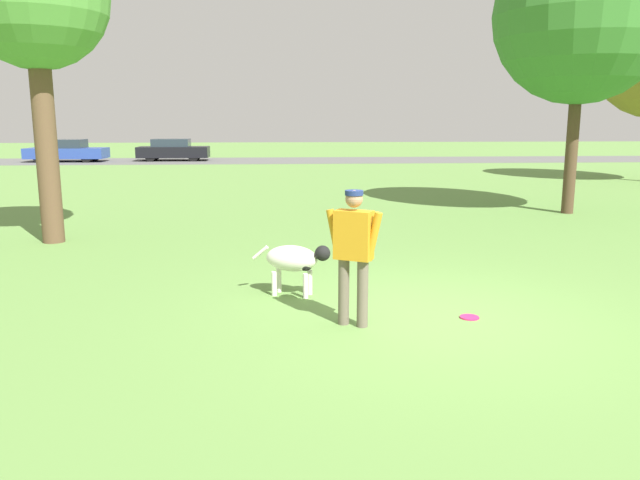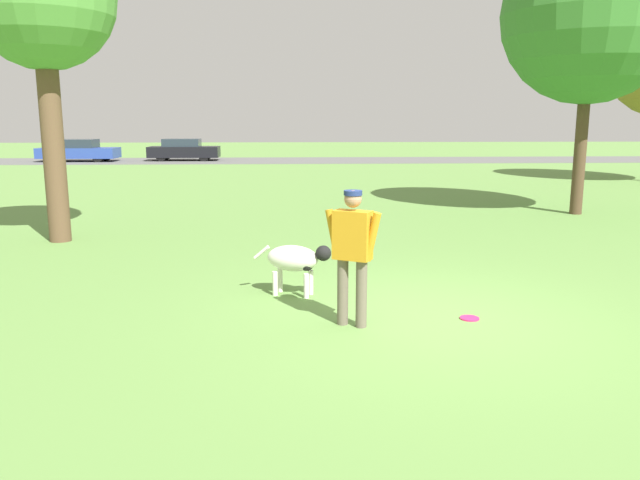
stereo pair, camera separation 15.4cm
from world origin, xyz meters
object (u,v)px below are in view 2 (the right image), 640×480
(frisbee, at_px, (469,318))
(parked_car_black, at_px, (184,150))
(tree_near_right, at_px, (591,15))
(dog, at_px, (296,260))
(tree_near_left, at_px, (42,0))
(parked_car_blue, at_px, (78,151))
(person, at_px, (352,247))

(frisbee, relative_size, parked_car_black, 0.06)
(tree_near_right, distance_m, parked_car_black, 25.99)
(dog, bearing_deg, frisbee, -8.76)
(frisbee, relative_size, tree_near_right, 0.03)
(tree_near_left, relative_size, parked_car_blue, 1.36)
(tree_near_right, height_order, parked_car_black, tree_near_right)
(tree_near_left, xyz_separation_m, parked_car_black, (-1.52, 24.85, -3.93))
(tree_near_right, height_order, parked_car_blue, tree_near_right)
(person, bearing_deg, dog, 143.94)
(parked_car_blue, relative_size, parked_car_black, 1.09)
(dog, relative_size, tree_near_left, 0.18)
(frisbee, xyz_separation_m, parked_car_blue, (-14.21, 29.72, 0.62))
(dog, distance_m, parked_car_blue, 31.02)
(tree_near_left, relative_size, tree_near_right, 0.85)
(parked_car_blue, bearing_deg, person, -65.43)
(tree_near_left, bearing_deg, dog, -41.85)
(person, xyz_separation_m, parked_car_black, (-6.79, 30.33, -0.31))
(parked_car_blue, distance_m, parked_car_black, 5.98)
(frisbee, relative_size, tree_near_left, 0.04)
(dog, xyz_separation_m, frisbee, (2.09, -1.16, -0.49))
(person, relative_size, dog, 1.46)
(frisbee, distance_m, tree_near_left, 9.71)
(person, relative_size, frisbee, 6.79)
(tree_near_right, bearing_deg, tree_near_left, -165.81)
(frisbee, height_order, tree_near_left, tree_near_left)
(frisbee, xyz_separation_m, tree_near_right, (5.21, 8.34, 4.86))
(person, bearing_deg, tree_near_right, 80.40)
(dog, distance_m, tree_near_right, 11.13)
(person, xyz_separation_m, parked_car_blue, (-12.75, 29.88, -0.32))
(person, distance_m, tree_near_right, 11.49)
(parked_car_black, bearing_deg, tree_near_left, -86.37)
(tree_near_right, bearing_deg, person, -128.09)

